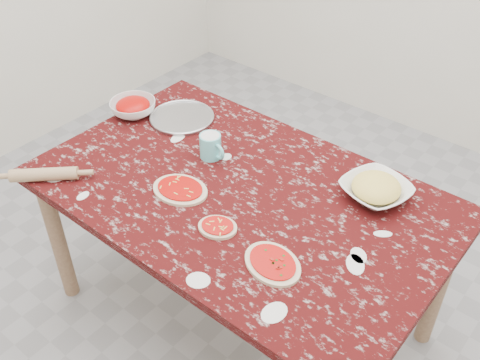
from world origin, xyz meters
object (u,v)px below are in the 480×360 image
worktable (240,206)px  rolling_pin (44,174)px  pizza_tray (182,118)px  cheese_bowl (376,191)px  sauce_bowl (133,108)px  flour_mug (211,146)px

worktable → rolling_pin: size_ratio=6.10×
pizza_tray → rolling_pin: size_ratio=1.11×
pizza_tray → worktable: bearing=-23.2°
worktable → cheese_bowl: bearing=34.8°
sauce_bowl → cheese_bowl: bearing=8.6°
sauce_bowl → flour_mug: 0.51m
worktable → cheese_bowl: size_ratio=6.47×
worktable → cheese_bowl: 0.53m
sauce_bowl → rolling_pin: 0.57m
worktable → flour_mug: (-0.23, 0.09, 0.14)m
sauce_bowl → rolling_pin: size_ratio=0.80×
pizza_tray → rolling_pin: (-0.10, -0.67, 0.02)m
cheese_bowl → rolling_pin: bearing=-145.3°
cheese_bowl → flour_mug: (-0.65, -0.20, 0.02)m
cheese_bowl → worktable: bearing=-145.2°
rolling_pin → sauce_bowl: bearing=100.3°
worktable → pizza_tray: (-0.53, 0.23, 0.09)m
flour_mug → worktable: bearing=-22.1°
pizza_tray → flour_mug: size_ratio=2.17×
sauce_bowl → cheese_bowl: size_ratio=0.85×
cheese_bowl → rolling_pin: (-1.06, -0.73, -0.00)m
pizza_tray → flour_mug: flour_mug is taller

